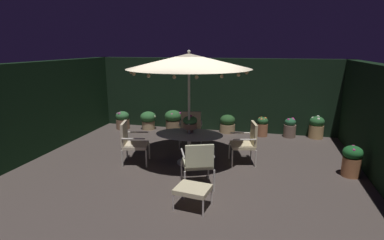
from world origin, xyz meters
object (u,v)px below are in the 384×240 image
(patio_chair_north, at_px, (191,127))
(patio_chair_northeast, at_px, (131,141))
(potted_plant_right_near, at_px, (173,120))
(patio_dining_table, at_px, (189,140))
(potted_plant_back_center, at_px, (262,126))
(potted_plant_left_near, at_px, (148,120))
(potted_plant_right_far, at_px, (317,127))
(ottoman_footrest, at_px, (193,190))
(potted_plant_front_corner, at_px, (227,124))
(patio_umbrella, at_px, (189,61))
(potted_plant_left_far, at_px, (123,120))
(potted_plant_back_left, at_px, (352,160))
(potted_plant_back_right, at_px, (290,128))
(centerpiece_planter, at_px, (190,122))
(patio_chair_southeast, at_px, (247,141))
(patio_chair_east, at_px, (198,161))

(patio_chair_north, xyz_separation_m, patio_chair_northeast, (-1.04, -1.66, 0.02))
(patio_chair_north, distance_m, potted_plant_right_near, 1.56)
(patio_dining_table, distance_m, potted_plant_back_center, 3.20)
(potted_plant_left_near, height_order, potted_plant_right_far, potted_plant_right_far)
(ottoman_footrest, bearing_deg, potted_plant_front_corner, 90.44)
(patio_umbrella, bearing_deg, patio_dining_table, 30.09)
(potted_plant_left_far, bearing_deg, potted_plant_right_far, 3.54)
(potted_plant_right_far, bearing_deg, potted_plant_back_left, -83.53)
(patio_chair_north, xyz_separation_m, potted_plant_left_near, (-1.80, 1.33, -0.21))
(potted_plant_back_center, height_order, potted_plant_right_far, potted_plant_right_far)
(ottoman_footrest, distance_m, potted_plant_back_right, 5.20)
(patio_umbrella, relative_size, centerpiece_planter, 6.58)
(ottoman_footrest, height_order, potted_plant_right_near, potted_plant_right_near)
(patio_umbrella, bearing_deg, potted_plant_right_near, 114.79)
(patio_chair_north, relative_size, patio_chair_northeast, 0.93)
(patio_umbrella, distance_m, patio_chair_northeast, 2.29)
(patio_dining_table, bearing_deg, potted_plant_back_left, 1.29)
(patio_umbrella, distance_m, potted_plant_right_far, 4.81)
(potted_plant_back_right, xyz_separation_m, potted_plant_front_corner, (-1.92, 0.09, -0.01))
(ottoman_footrest, height_order, potted_plant_back_right, potted_plant_back_right)
(ottoman_footrest, bearing_deg, patio_chair_southeast, 72.43)
(patio_umbrella, xyz_separation_m, patio_chair_north, (-0.29, 1.33, -1.86))
(centerpiece_planter, distance_m, potted_plant_left_far, 3.86)
(patio_chair_southeast, bearing_deg, potted_plant_back_left, -6.30)
(patio_dining_table, distance_m, potted_plant_right_near, 2.86)
(patio_umbrella, bearing_deg, potted_plant_back_right, 48.81)
(patio_umbrella, xyz_separation_m, patio_chair_northeast, (-1.33, -0.33, -1.84))
(patio_chair_southeast, relative_size, potted_plant_right_far, 1.46)
(patio_chair_northeast, height_order, potted_plant_back_right, patio_chair_northeast)
(patio_chair_east, distance_m, potted_plant_right_near, 4.22)
(patio_chair_southeast, bearing_deg, ottoman_footrest, -107.57)
(patio_chair_north, height_order, potted_plant_back_center, patio_chair_north)
(potted_plant_left_far, bearing_deg, patio_chair_southeast, -27.17)
(patio_umbrella, xyz_separation_m, potted_plant_left_near, (-2.09, 2.66, -2.07))
(potted_plant_right_near, bearing_deg, potted_plant_back_left, -27.83)
(patio_chair_north, relative_size, ottoman_footrest, 1.47)
(centerpiece_planter, height_order, ottoman_footrest, centerpiece_planter)
(patio_chair_northeast, relative_size, patio_chair_east, 1.06)
(patio_chair_north, distance_m, potted_plant_back_center, 2.40)
(patio_chair_northeast, distance_m, potted_plant_left_near, 3.09)
(patio_umbrella, distance_m, centerpiece_planter, 1.44)
(patio_chair_east, xyz_separation_m, potted_plant_back_left, (3.06, 1.34, -0.20))
(potted_plant_left_far, bearing_deg, potted_plant_back_center, 2.55)
(potted_plant_back_left, distance_m, potted_plant_back_center, 3.27)
(potted_plant_back_left, distance_m, potted_plant_right_near, 5.38)
(patio_chair_northeast, bearing_deg, patio_chair_east, -27.09)
(patio_chair_east, relative_size, potted_plant_right_far, 1.40)
(potted_plant_front_corner, bearing_deg, patio_chair_north, -117.76)
(patio_umbrella, relative_size, patio_chair_east, 2.96)
(patio_chair_northeast, relative_size, potted_plant_right_far, 1.48)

